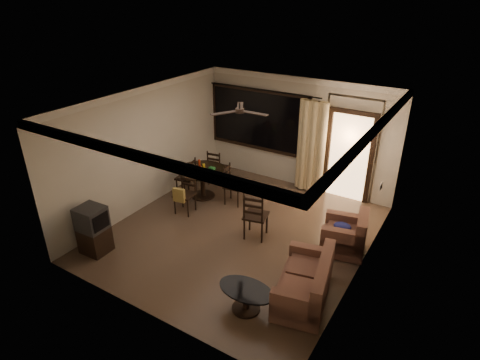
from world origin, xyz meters
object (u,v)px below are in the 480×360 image
Objects in this scene: dining_chair_west at (187,184)px; coffee_table at (246,296)px; dining_table at (202,175)px; dining_chair_north at (217,173)px; tv_cabinet at (93,230)px; side_chair at (256,224)px; dining_chair_east at (234,192)px; armchair at (346,236)px; dining_chair_south at (185,200)px; sofa at (307,284)px.

coffee_table is (3.30, -2.64, -0.01)m from dining_chair_west.
dining_table is 1.22× the size of dining_chair_north.
dining_chair_north is 4.64m from coffee_table.
side_chair is at bearing 38.11° from tv_cabinet.
dining_chair_west is 1.26m from dining_chair_east.
armchair is at bearing 29.20° from tv_cabinet.
armchair is 1.82m from side_chair.
dining_chair_west is at bearing 87.04° from tv_cabinet.
coffee_table is at bearing 43.24° from dining_chair_west.
dining_chair_east reaches higher than armchair.
dining_chair_west is at bearing 117.69° from dining_chair_south.
dining_table is at bearing 138.50° from sofa.
dining_chair_north is (-0.94, 0.66, 0.00)m from dining_chair_east.
coffee_table is (2.77, -1.91, -0.03)m from dining_chair_south.
armchair is (4.15, 2.59, -0.15)m from tv_cabinet.
dining_table is 1.22× the size of dining_chair_west.
coffee_table is at bearing -43.71° from dining_table.
dining_chair_south is at bearing -13.47° from side_chair.
coffee_table is at bearing 0.52° from tv_cabinet.
dining_chair_south is 1.87m from side_chair.
dining_chair_south is 0.60× the size of sofa.
tv_cabinet is (-0.31, -3.73, 0.21)m from dining_chair_north.
side_chair reaches higher than dining_chair_south.
sofa reaches higher than coffee_table.
dining_chair_west is 1.00× the size of dining_chair_south.
dining_chair_north is (-0.11, 0.78, -0.29)m from dining_table.
dining_chair_west is at bearing -30.28° from side_chair.
sofa is (4.03, -1.92, 0.03)m from dining_chair_west.
side_chair reaches higher than dining_chair_west.
dining_chair_south is at bearing 145.40° from coffee_table.
side_chair reaches higher than coffee_table.
sofa is at bearing -105.90° from armchair.
side_chair is at bearing -175.91° from armchair.
dining_chair_north is 4.68m from sofa.
dining_chair_west and dining_chair_north have the same top height.
dining_chair_east is at bearing 125.63° from coffee_table.
dining_chair_east and dining_chair_south have the same top height.
tv_cabinet reaches higher than dining_chair_west.
side_chair reaches higher than armchair.
dining_chair_east reaches higher than dining_table.
dining_chair_south is at bearing 72.91° from tv_cabinet.
dining_chair_west is 1.00× the size of dining_chair_north.
coffee_table is (-0.73, -0.72, -0.03)m from sofa.
dining_chair_east is 0.99× the size of armchair.
dining_table is at bearing 79.18° from tv_cabinet.
dining_chair_south is 1.01× the size of coffee_table.
side_chair is (2.40, 2.08, -0.18)m from tv_cabinet.
dining_table is 1.22× the size of dining_chair_east.
dining_chair_north reaches higher than coffee_table.
tv_cabinet is (-0.54, -2.10, 0.19)m from dining_chair_south.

